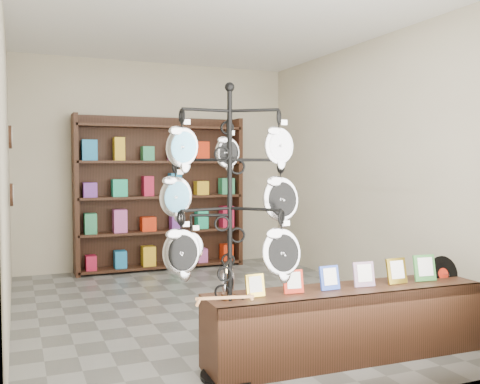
% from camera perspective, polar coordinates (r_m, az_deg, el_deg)
% --- Properties ---
extents(ground, '(5.00, 5.00, 0.00)m').
position_cam_1_polar(ground, '(5.79, -2.62, -12.22)').
color(ground, slate).
rests_on(ground, ground).
extents(room_envelope, '(5.00, 5.00, 5.00)m').
position_cam_1_polar(room_envelope, '(5.60, -2.66, 6.38)').
color(room_envelope, '#BDB498').
rests_on(room_envelope, ground).
extents(display_tree, '(1.11, 1.10, 2.09)m').
position_cam_1_polar(display_tree, '(3.75, -1.10, -1.81)').
color(display_tree, black).
rests_on(display_tree, ground).
extents(front_shelf, '(2.28, 0.55, 0.80)m').
position_cam_1_polar(front_shelf, '(4.37, 11.28, -13.53)').
color(front_shelf, black).
rests_on(front_shelf, ground).
extents(back_shelving, '(2.42, 0.36, 2.20)m').
position_cam_1_polar(back_shelving, '(7.80, -8.47, -0.64)').
color(back_shelving, black).
rests_on(back_shelving, ground).
extents(wall_clocks, '(0.03, 0.24, 0.84)m').
position_cam_1_polar(wall_clocks, '(6.04, -23.26, 2.57)').
color(wall_clocks, black).
rests_on(wall_clocks, ground).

